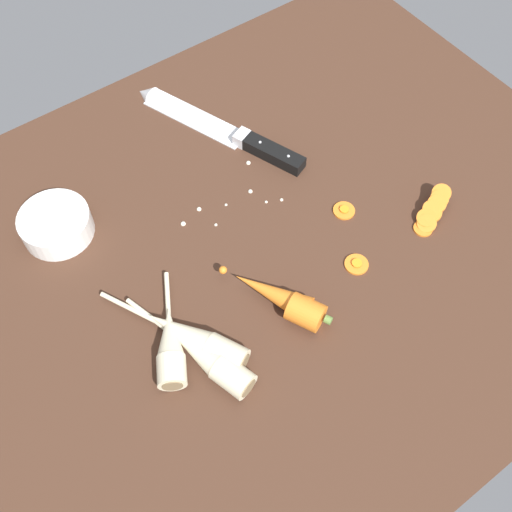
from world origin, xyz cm
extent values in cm
cube|color=#42281C|center=(0.00, 0.00, -2.00)|extent=(120.00, 90.00, 4.00)
cube|color=silver|center=(8.56, 28.39, 0.25)|extent=(11.25, 20.25, 0.50)
cone|color=silver|center=(4.56, 38.85, 0.25)|extent=(4.77, 4.22, 3.96)
cube|color=silver|center=(12.13, 19.05, 1.10)|extent=(3.46, 2.92, 2.20)
cube|color=black|center=(14.45, 12.98, 1.10)|extent=(6.54, 11.27, 2.20)
sphere|color=silver|center=(13.45, 15.60, 2.20)|extent=(0.50, 0.50, 0.50)
sphere|color=silver|center=(15.45, 10.37, 2.20)|extent=(0.50, 0.50, 0.50)
cylinder|color=orange|center=(0.49, -13.98, 2.10)|extent=(5.92, 6.25, 4.20)
cone|color=orange|center=(-2.07, -8.67, 2.10)|extent=(8.72, 12.35, 3.99)
sphere|color=orange|center=(-5.56, -1.45, 2.10)|extent=(1.20, 1.20, 1.20)
cylinder|color=#5B7F3D|center=(1.82, -16.73, 2.10)|extent=(1.52, 1.42, 1.20)
cylinder|color=beige|center=(-12.64, -12.64, 2.00)|extent=(6.02, 6.71, 4.00)
cone|color=beige|center=(-16.03, -5.78, 2.00)|extent=(7.74, 10.46, 3.80)
cylinder|color=beige|center=(-19.50, 1.24, 1.10)|extent=(5.32, 9.81, 0.70)
cylinder|color=#7A6647|center=(-11.42, -15.11, 2.00)|extent=(2.64, 1.51, 2.80)
cylinder|color=beige|center=(-19.88, -10.43, 2.00)|extent=(5.49, 5.54, 4.00)
cone|color=beige|center=(-17.13, -5.39, 2.00)|extent=(6.86, 8.27, 3.80)
cylinder|color=beige|center=(-14.31, -0.23, 1.10)|extent=(4.42, 7.31, 0.70)
cylinder|color=#7A6647|center=(-20.87, -12.24, 2.00)|extent=(2.60, 1.61, 2.80)
cylinder|color=beige|center=(-13.69, -15.84, 2.00)|extent=(5.31, 6.11, 4.00)
cone|color=beige|center=(-15.74, -8.95, 2.00)|extent=(6.27, 9.91, 3.80)
cylinder|color=beige|center=(-17.85, -1.89, 1.10)|extent=(3.52, 9.74, 0.70)
cylinder|color=#7A6647|center=(-12.95, -18.32, 2.00)|extent=(2.77, 1.09, 2.80)
cylinder|color=orange|center=(24.71, -12.46, 0.35)|extent=(3.02, 3.02, 0.70)
cylinder|color=orange|center=(25.58, -12.26, 0.59)|extent=(3.23, 3.09, 2.13)
cylinder|color=orange|center=(26.07, -11.58, 0.84)|extent=(3.26, 3.16, 1.80)
cylinder|color=orange|center=(27.32, -11.41, 1.08)|extent=(3.31, 3.22, 1.76)
cylinder|color=orange|center=(27.67, -10.97, 1.33)|extent=(3.08, 2.95, 1.99)
cylinder|color=orange|center=(28.89, -10.80, 1.57)|extent=(3.21, 3.07, 2.13)
cylinder|color=orange|center=(29.72, -10.42, 1.82)|extent=(3.11, 2.99, 1.94)
cylinder|color=orange|center=(30.59, -9.90, 2.06)|extent=(3.24, 3.10, 2.19)
cylinder|color=orange|center=(11.94, -11.39, 0.35)|extent=(3.66, 3.66, 0.70)
cylinder|color=orange|center=(11.94, -11.39, 0.62)|extent=(1.54, 1.54, 0.16)
cylinder|color=orange|center=(16.89, -2.56, 0.35)|extent=(3.51, 3.51, 0.70)
cylinder|color=orange|center=(16.89, -2.56, 0.62)|extent=(1.48, 1.48, 0.16)
cylinder|color=white|center=(-21.84, 20.31, 2.00)|extent=(11.00, 11.00, 4.00)
cylinder|color=#BCBCB8|center=(-21.84, 20.31, 2.48)|extent=(8.80, 8.80, 2.80)
sphere|color=silver|center=(10.30, 14.58, 0.38)|extent=(0.77, 0.77, 0.77)
sphere|color=silver|center=(7.89, 6.18, 0.25)|extent=(0.49, 0.49, 0.49)
sphere|color=silver|center=(-1.72, 11.27, 0.38)|extent=(0.76, 0.76, 0.76)
sphere|color=silver|center=(7.05, 9.43, 0.36)|extent=(0.73, 0.73, 0.73)
sphere|color=silver|center=(-5.30, 10.33, 0.41)|extent=(0.81, 0.81, 0.81)
sphere|color=silver|center=(2.30, 9.49, 0.23)|extent=(0.47, 0.47, 0.47)
sphere|color=silver|center=(-1.22, 7.17, 0.25)|extent=(0.51, 0.51, 0.51)
sphere|color=silver|center=(10.16, 5.08, 0.28)|extent=(0.57, 0.57, 0.57)
camera|label=1|loc=(-28.73, -42.05, 79.82)|focal=43.42mm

